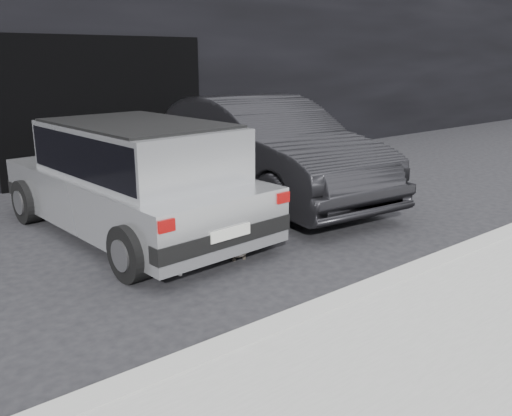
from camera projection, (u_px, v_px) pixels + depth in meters
ground at (175, 241)px, 6.79m from camera, size 80.00×80.00×0.00m
building_facade at (61, 43)px, 11.20m from camera, size 34.00×4.00×5.00m
garage_opening at (107, 109)px, 10.02m from camera, size 4.00×0.10×2.60m
curb at (395, 281)px, 5.44m from camera, size 18.00×0.25×0.12m
silver_hatchback at (135, 174)px, 6.86m from camera, size 2.16×4.07×1.46m
second_car at (262, 148)px, 8.72m from camera, size 2.18×5.05×1.62m
cat_siamese at (235, 247)px, 6.22m from camera, size 0.36×0.77×0.27m
cat_white at (189, 250)px, 5.88m from camera, size 0.85×0.43×0.41m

